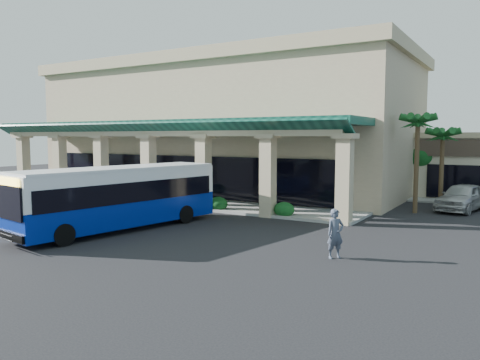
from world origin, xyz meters
The scene contains 10 objects.
ground centered at (0.00, 0.00, 0.00)m, with size 110.00×110.00×0.00m, color black.
main_building centered at (-8.00, 16.00, 5.67)m, with size 30.80×14.80×11.35m, color tan, non-canonical shape.
arcade centered at (-8.00, 6.80, 2.85)m, with size 30.00×6.20×5.70m, color #09392D, non-canonical shape.
palm_0 centered at (8.50, 11.00, 3.30)m, with size 2.40×2.40×6.60m, color #13481A, non-canonical shape.
palm_1 centered at (9.50, 14.00, 2.90)m, with size 2.40×2.40×5.80m, color #13481A, non-canonical shape.
palm_2 centered at (-22.50, 6.50, 3.10)m, with size 2.40×2.40×6.20m, color #13481A, non-canonical shape.
broadleaf_tree centered at (7.50, 19.00, 2.41)m, with size 2.60×2.60×4.81m, color #0F4317, non-canonical shape.
transit_bus centered at (-3.03, -1.86, 1.56)m, with size 2.59×11.13×3.11m, color navy, non-canonical shape.
pedestrian centered at (7.96, -1.65, 0.94)m, with size 0.69×0.45×1.88m, color #3F485A.
car_silver centered at (10.84, 13.41, 0.86)m, with size 2.03×5.04×1.72m, color #B3B3B3.
Camera 1 is at (13.82, -18.39, 4.58)m, focal length 35.00 mm.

